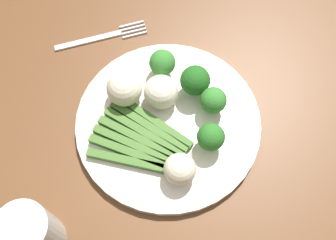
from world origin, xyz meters
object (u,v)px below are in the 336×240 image
Objects in this scene: dining_table at (162,126)px; cauliflower_outer_edge at (124,89)px; broccoli_front at (162,63)px; cauliflower_left at (180,169)px; water_glass at (32,233)px; plate at (168,123)px; broccoli_back_right at (195,81)px; broccoli_right at (213,101)px; broccoli_front_left at (211,137)px; asparagus_bundle at (141,140)px; fork at (102,37)px; cauliflower_near_fork at (159,93)px.

cauliflower_outer_edge is (-0.03, -0.05, 0.14)m from dining_table.
broccoli_front is 0.18m from cauliflower_left.
water_glass reaches higher than broccoli_front.
cauliflower_outer_edge is at bearing -175.56° from cauliflower_left.
cauliflower_left is (0.08, -0.03, 0.03)m from plate.
dining_table is at bearing -101.54° from broccoli_back_right.
broccoli_right is at bearing 49.85° from dining_table.
broccoli_front_left is at bearing 0.51° from broccoli_front.
asparagus_bundle is at bearing -51.58° from dining_table.
broccoli_front_left and broccoli_front have the same top height.
asparagus_bundle is 0.99× the size of fork.
broccoli_right is at bearing -124.91° from asparagus_bundle.
broccoli_front_left is at bearing 29.12° from cauliflower_outer_edge.
broccoli_front_left is (0.09, -0.03, -0.00)m from broccoli_back_right.
cauliflower_outer_edge is (-0.07, -0.04, 0.04)m from plate.
dining_table is 0.19m from fork.
asparagus_bundle is (0.05, -0.06, 0.11)m from dining_table.
broccoli_right is at bearing 20.42° from broccoli_front.
broccoli_front is (-0.15, -0.00, 0.00)m from broccoli_front_left.
fork is at bearing -157.46° from broccoli_right.
asparagus_bundle is 2.99× the size of cauliflower_near_fork.
broccoli_front is at bearing 118.50° from water_glass.
cauliflower_left is (0.11, -0.09, -0.01)m from broccoli_back_right.
broccoli_front is at bearing -179.49° from broccoli_front_left.
cauliflower_outer_edge reaches higher than fork.
dining_table is 0.11m from plate.
plate is at bearing -101.63° from broccoli_right.
cauliflower_near_fork is (-0.04, 0.01, 0.03)m from plate.
cauliflower_outer_edge is at bearing -124.31° from dining_table.
asparagus_bundle is 0.08m from cauliflower_near_fork.
water_glass is (0.05, -0.31, 0.01)m from broccoli_right.
broccoli_front_left is at bearing 90.82° from water_glass.
plate is 0.09m from cauliflower_outer_edge.
broccoli_right is (0.01, 0.07, 0.04)m from plate.
broccoli_front reaches higher than dining_table.
fork is at bearing 178.64° from cauliflower_left.
cauliflower_near_fork is 1.14× the size of cauliflower_left.
asparagus_bundle is 1.62× the size of water_glass.
cauliflower_outer_edge is (-0.09, -0.11, -0.00)m from broccoli_right.
water_glass reaches higher than broccoli_right.
broccoli_front_left is at bearing 106.91° from cauliflower_left.
cauliflower_near_fork is at bearing -82.83° from asparagus_bundle.
water_glass reaches higher than asparagus_bundle.
dining_table is 28.62× the size of broccoli_right.
cauliflower_left is 0.48× the size of water_glass.
water_glass is (0.07, -0.24, 0.04)m from plate.
broccoli_right is 0.91× the size of cauliflower_outer_edge.
water_glass is (0.11, -0.25, 0.01)m from cauliflower_near_fork.
broccoli_front_left is 0.16m from cauliflower_outer_edge.
cauliflower_outer_edge is at bearing -85.71° from fork.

